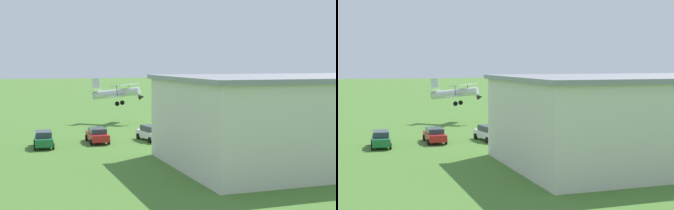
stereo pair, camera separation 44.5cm
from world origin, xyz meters
TOP-DOWN VIEW (x-y plane):
  - ground_plane at (0.00, 0.00)m, footprint 400.00×400.00m
  - hangar at (-2.40, 32.26)m, footprint 28.85×15.87m
  - biplane at (9.37, 0.42)m, footprint 7.51×7.31m
  - car_white at (9.45, 17.08)m, footprint 2.49×4.70m
  - car_red at (15.21, 16.54)m, footprint 2.04×4.68m
  - car_green at (20.83, 17.96)m, footprint 2.11×4.36m
  - person_walking_on_apron at (-7.67, 11.72)m, footprint 0.53×0.53m
  - person_crossing_taxiway at (-8.56, 13.96)m, footprint 0.50×0.50m
  - person_watching_takeoff at (-4.43, 11.55)m, footprint 0.49×0.49m
  - person_at_fence_line at (7.77, 13.82)m, footprint 0.53×0.53m
  - person_by_parked_cars at (-6.26, 15.51)m, footprint 0.49×0.49m
  - windsock at (-19.61, -11.49)m, footprint 1.41×1.37m

SIDE VIEW (x-z plane):
  - ground_plane at x=0.00m, z-range 0.00..0.00m
  - person_by_parked_cars at x=-6.26m, z-range -0.01..1.56m
  - car_red at x=15.21m, z-range 0.04..1.58m
  - car_white at x=9.45m, z-range 0.03..1.67m
  - car_green at x=20.83m, z-range 0.03..1.67m
  - person_walking_on_apron at x=-7.67m, z-range 0.00..1.73m
  - person_crossing_taxiway at x=-8.56m, z-range 0.00..1.73m
  - person_watching_takeoff at x=-4.43m, z-range 0.00..1.76m
  - person_at_fence_line at x=7.77m, z-range 0.00..1.79m
  - hangar at x=-2.40m, z-range 0.01..7.34m
  - biplane at x=9.37m, z-range 2.35..6.15m
  - windsock at x=-19.61m, z-range 2.32..8.46m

